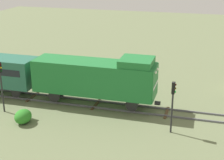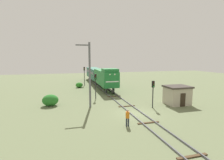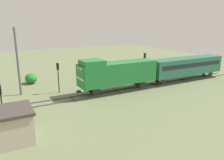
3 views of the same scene
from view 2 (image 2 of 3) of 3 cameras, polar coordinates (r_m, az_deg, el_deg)
name	(u,v)px [view 2 (image 2 of 3)]	position (r m, az deg, el deg)	size (l,w,h in m)	color
ground_plane	(136,114)	(22.01, 7.83, -10.80)	(117.51, 117.51, 0.00)	#66704C
railway_track	(136,113)	(21.99, 7.83, -10.62)	(2.40, 78.34, 0.16)	#595960
locomotive	(106,77)	(36.63, -2.12, 0.97)	(2.90, 11.60, 4.60)	#1E7233
passenger_car_leading	(95,73)	(49.66, -5.65, 2.32)	(2.84, 14.00, 3.66)	#26604C
traffic_signal_near	(153,89)	(24.30, 13.25, -2.88)	(0.32, 0.34, 3.72)	#262628
traffic_signal_mid	(96,82)	(28.92, -5.40, -0.53)	(0.32, 0.34, 4.15)	#262628
traffic_signal_far	(84,73)	(43.27, -9.03, 2.36)	(0.32, 0.34, 4.55)	#262628
worker_near_track	(128,117)	(17.81, 5.09, -11.81)	(0.38, 0.38, 1.70)	#262B38
catenary_mast	(89,74)	(23.83, -7.40, 2.11)	(1.94, 0.28, 8.86)	#595960
relay_hut	(177,95)	(27.34, 20.49, -4.61)	(3.50, 2.90, 2.74)	#B2A893
bush_near	(50,100)	(26.45, -19.48, -6.25)	(2.23, 1.82, 1.62)	#267126
bush_mid	(79,85)	(40.69, -10.67, -1.62)	(1.61, 1.32, 1.17)	#2D7E26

